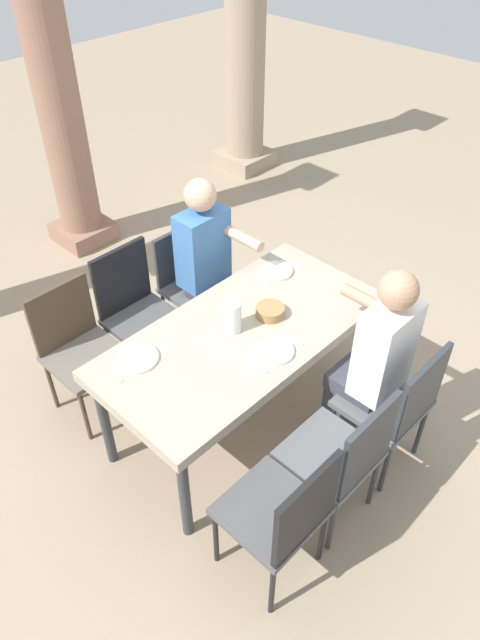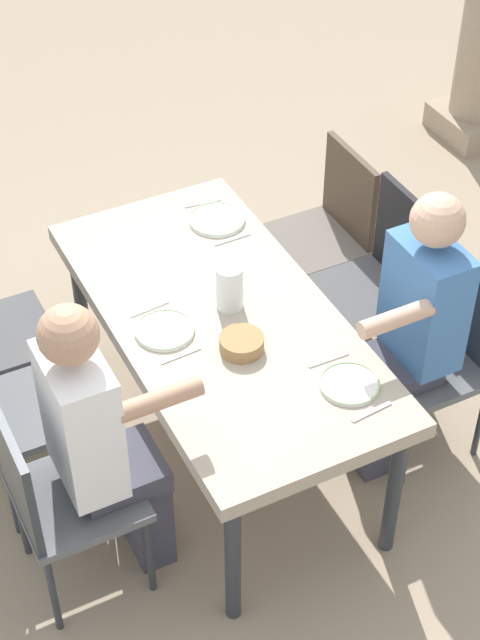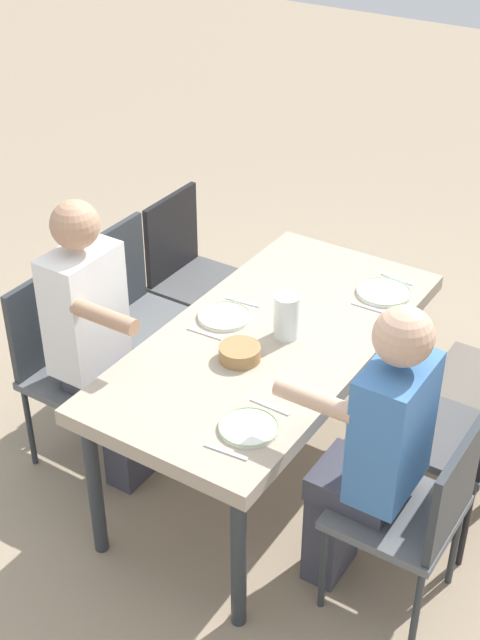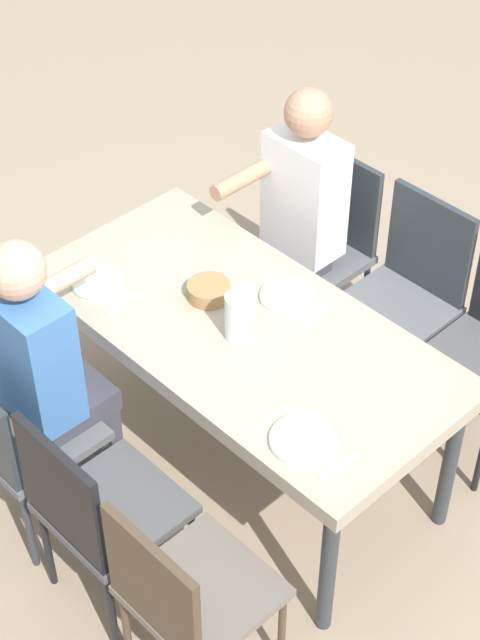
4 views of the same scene
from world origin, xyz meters
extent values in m
plane|color=gray|center=(0.00, 0.00, 0.00)|extent=(16.00, 16.00, 0.00)
cube|color=tan|center=(0.00, 0.00, 0.73)|extent=(1.73, 0.85, 0.07)
cylinder|color=#2D3338|center=(-0.78, 0.34, 0.35)|extent=(0.06, 0.06, 0.69)
cylinder|color=#2D3338|center=(0.78, 0.34, 0.35)|extent=(0.06, 0.06, 0.69)
cylinder|color=#2D3338|center=(-0.78, -0.34, 0.35)|extent=(0.06, 0.06, 0.69)
cylinder|color=#2D3338|center=(0.78, -0.34, 0.35)|extent=(0.06, 0.06, 0.69)
cube|color=#6A6158|center=(-0.60, 0.76, 0.44)|extent=(0.44, 0.44, 0.04)
cube|color=#473828|center=(-0.60, 0.96, 0.67)|extent=(0.42, 0.03, 0.45)
cylinder|color=#473828|center=(-0.79, 0.57, 0.21)|extent=(0.03, 0.03, 0.43)
cylinder|color=#473828|center=(-0.41, 0.57, 0.21)|extent=(0.03, 0.03, 0.43)
cylinder|color=#473828|center=(-0.41, 0.95, 0.21)|extent=(0.03, 0.03, 0.43)
cylinder|color=black|center=(-0.41, -0.57, 0.22)|extent=(0.03, 0.03, 0.45)
cylinder|color=black|center=(-0.41, -0.95, 0.22)|extent=(0.03, 0.03, 0.45)
cube|color=#4F4F50|center=(-0.14, 0.76, 0.46)|extent=(0.44, 0.44, 0.04)
cube|color=black|center=(-0.14, 0.96, 0.70)|extent=(0.42, 0.03, 0.48)
cylinder|color=black|center=(-0.33, 0.57, 0.22)|extent=(0.03, 0.03, 0.44)
cylinder|color=black|center=(0.05, 0.57, 0.22)|extent=(0.03, 0.03, 0.44)
cylinder|color=black|center=(-0.33, 0.95, 0.22)|extent=(0.03, 0.03, 0.44)
cylinder|color=black|center=(0.05, 0.95, 0.22)|extent=(0.03, 0.03, 0.44)
cube|color=#5B5E61|center=(-0.14, -0.76, 0.46)|extent=(0.44, 0.44, 0.04)
cube|color=#2D3338|center=(-0.14, -0.96, 0.70)|extent=(0.42, 0.03, 0.48)
cylinder|color=#2D3338|center=(0.05, -0.57, 0.22)|extent=(0.03, 0.03, 0.44)
cylinder|color=#2D3338|center=(-0.33, -0.57, 0.22)|extent=(0.03, 0.03, 0.44)
cylinder|color=#2D3338|center=(0.05, -0.95, 0.22)|extent=(0.03, 0.03, 0.44)
cylinder|color=#2D3338|center=(-0.33, -0.95, 0.22)|extent=(0.03, 0.03, 0.44)
cube|color=#5B5E61|center=(0.36, 0.76, 0.45)|extent=(0.44, 0.44, 0.04)
cylinder|color=#2D3338|center=(0.17, 0.57, 0.22)|extent=(0.03, 0.03, 0.43)
cylinder|color=#2D3338|center=(0.55, 0.57, 0.22)|extent=(0.03, 0.03, 0.43)
cylinder|color=#2D3338|center=(0.17, 0.95, 0.22)|extent=(0.03, 0.03, 0.43)
cube|color=#5B5E61|center=(0.36, -0.76, 0.46)|extent=(0.44, 0.44, 0.04)
cube|color=#2D3338|center=(0.36, -0.96, 0.69)|extent=(0.42, 0.03, 0.46)
cylinder|color=#2D3338|center=(0.55, -0.57, 0.22)|extent=(0.03, 0.03, 0.44)
cylinder|color=#2D3338|center=(0.17, -0.57, 0.22)|extent=(0.03, 0.03, 0.44)
cylinder|color=#2D3338|center=(0.55, -0.95, 0.22)|extent=(0.03, 0.03, 0.44)
cylinder|color=#2D3338|center=(0.17, -0.95, 0.22)|extent=(0.03, 0.03, 0.44)
cube|color=#3F3F4C|center=(0.36, 0.51, 0.23)|extent=(0.24, 0.14, 0.46)
cube|color=#3F3F4C|center=(0.36, 0.60, 0.51)|extent=(0.28, 0.32, 0.10)
cube|color=#3F72B2|center=(0.36, 0.71, 0.83)|extent=(0.34, 0.20, 0.53)
sphere|color=tan|center=(0.36, 0.71, 1.22)|extent=(0.21, 0.21, 0.21)
cylinder|color=tan|center=(0.50, 0.47, 0.94)|extent=(0.07, 0.30, 0.07)
cube|color=#3F3F4C|center=(0.36, -0.51, 0.23)|extent=(0.24, 0.14, 0.46)
cube|color=#3F3F4C|center=(0.36, -0.60, 0.51)|extent=(0.28, 0.32, 0.10)
cube|color=white|center=(0.36, -0.71, 0.84)|extent=(0.34, 0.20, 0.55)
sphere|color=tan|center=(0.36, -0.71, 1.24)|extent=(0.20, 0.20, 0.20)
cylinder|color=tan|center=(0.50, -0.47, 0.96)|extent=(0.07, 0.30, 0.07)
cylinder|color=white|center=(-0.57, 0.25, 0.77)|extent=(0.25, 0.25, 0.01)
torus|color=#A9CD91|center=(-0.57, 0.25, 0.77)|extent=(0.25, 0.25, 0.01)
cube|color=silver|center=(-0.72, 0.25, 0.76)|extent=(0.03, 0.17, 0.01)
cube|color=silver|center=(-0.42, 0.25, 0.76)|extent=(0.02, 0.17, 0.01)
cylinder|color=white|center=(-0.01, -0.24, 0.77)|extent=(0.23, 0.23, 0.01)
torus|color=#A9CD91|center=(-0.01, -0.24, 0.77)|extent=(0.23, 0.23, 0.01)
cube|color=silver|center=(-0.16, -0.24, 0.76)|extent=(0.03, 0.17, 0.01)
cube|color=silver|center=(0.14, -0.24, 0.76)|extent=(0.03, 0.17, 0.01)
cylinder|color=white|center=(0.56, 0.24, 0.77)|extent=(0.22, 0.22, 0.01)
torus|color=#A4C786|center=(0.56, 0.24, 0.77)|extent=(0.22, 0.22, 0.01)
cube|color=silver|center=(0.41, 0.24, 0.76)|extent=(0.02, 0.17, 0.01)
cube|color=silver|center=(0.71, 0.24, 0.76)|extent=(0.03, 0.17, 0.01)
cylinder|color=white|center=(-0.03, 0.05, 0.86)|extent=(0.11, 0.11, 0.19)
cylinder|color=#EFEAC6|center=(-0.03, 0.05, 0.83)|extent=(0.10, 0.10, 0.13)
cylinder|color=#9E7547|center=(0.21, -0.02, 0.79)|extent=(0.17, 0.17, 0.06)
camera|label=1|loc=(-1.79, -1.71, 2.97)|focal=32.66mm
camera|label=2|loc=(2.74, -1.30, 3.44)|focal=57.72mm
camera|label=3|loc=(2.65, 1.54, 2.83)|focal=49.40mm
camera|label=4|loc=(-2.11, 2.04, 3.41)|focal=58.65mm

